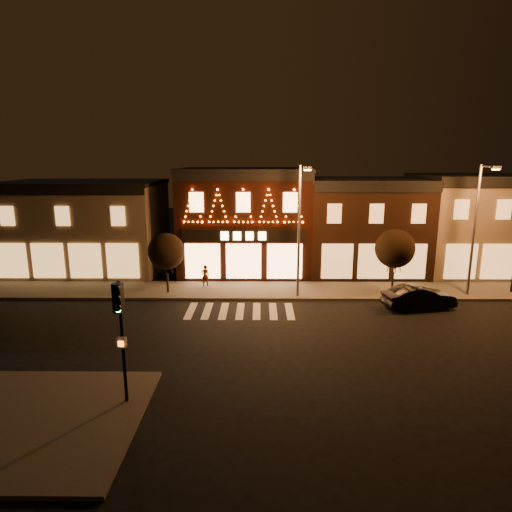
{
  "coord_description": "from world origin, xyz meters",
  "views": [
    {
      "loc": [
        1.19,
        -20.92,
        9.02
      ],
      "look_at": [
        0.96,
        4.0,
        3.42
      ],
      "focal_mm": 30.46,
      "sensor_mm": 36.0,
      "label": 1
    }
  ],
  "objects_px": {
    "traffic_signal_near": "(120,319)",
    "dark_sedan": "(419,297)",
    "streetlamp_mid": "(300,222)",
    "pedestrian": "(205,276)"
  },
  "relations": [
    {
      "from": "pedestrian",
      "to": "streetlamp_mid",
      "type": "bearing_deg",
      "value": 144.74
    },
    {
      "from": "streetlamp_mid",
      "to": "dark_sedan",
      "type": "relative_size",
      "value": 1.94
    },
    {
      "from": "traffic_signal_near",
      "to": "pedestrian",
      "type": "relative_size",
      "value": 3.04
    },
    {
      "from": "streetlamp_mid",
      "to": "dark_sedan",
      "type": "height_order",
      "value": "streetlamp_mid"
    },
    {
      "from": "streetlamp_mid",
      "to": "pedestrian",
      "type": "distance_m",
      "value": 8.06
    },
    {
      "from": "traffic_signal_near",
      "to": "dark_sedan",
      "type": "relative_size",
      "value": 1.07
    },
    {
      "from": "dark_sedan",
      "to": "pedestrian",
      "type": "distance_m",
      "value": 14.27
    },
    {
      "from": "streetlamp_mid",
      "to": "pedestrian",
      "type": "relative_size",
      "value": 5.54
    },
    {
      "from": "traffic_signal_near",
      "to": "dark_sedan",
      "type": "bearing_deg",
      "value": 44.12
    },
    {
      "from": "streetlamp_mid",
      "to": "dark_sedan",
      "type": "xyz_separation_m",
      "value": [
        7.21,
        -1.77,
        -4.42
      ]
    }
  ]
}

